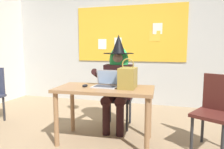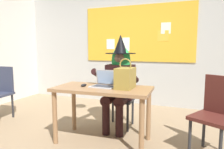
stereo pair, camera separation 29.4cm
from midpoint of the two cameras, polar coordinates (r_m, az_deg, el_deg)
ground_plane at (r=2.92m, az=-1.57°, el=-17.84°), size 24.00×24.00×0.00m
wall_back_bulletin at (r=4.66m, az=8.91°, el=9.16°), size 5.65×2.26×2.78m
desk_main at (r=2.72m, az=0.51°, el=-5.83°), size 1.28×0.69×0.73m
chair_at_desk at (r=3.35m, az=5.07°, el=-5.25°), size 0.45×0.45×0.91m
person_costumed at (r=3.18m, az=4.63°, el=-0.67°), size 0.61×0.71×1.44m
laptop at (r=2.74m, az=1.00°, el=-2.35°), size 0.34×0.27×0.22m
computer_mouse at (r=2.77m, az=-4.74°, el=-2.93°), size 0.07×0.11×0.03m
handbag at (r=2.63m, az=6.86°, el=-0.93°), size 0.20×0.30×0.38m
chair_spare_by_window at (r=4.10m, az=-26.53°, el=-3.72°), size 0.46×0.46×0.91m
chair_extra_corner at (r=2.78m, az=29.35°, el=-8.69°), size 0.57×0.57×0.92m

